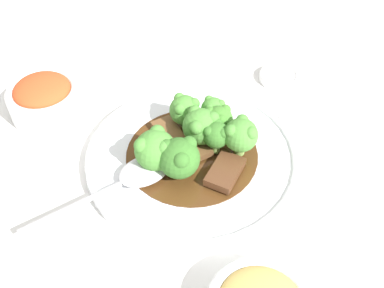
% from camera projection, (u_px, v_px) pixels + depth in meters
% --- Properties ---
extents(ground_plane, '(4.00, 4.00, 0.00)m').
position_uv_depth(ground_plane, '(192.00, 161.00, 0.62)').
color(ground_plane, white).
extents(main_plate, '(0.29, 0.29, 0.02)m').
position_uv_depth(main_plate, '(192.00, 156.00, 0.61)').
color(main_plate, white).
rests_on(main_plate, ground_plane).
extents(beef_strip_0, '(0.05, 0.03, 0.01)m').
position_uv_depth(beef_strip_0, '(195.00, 154.00, 0.59)').
color(beef_strip_0, brown).
rests_on(beef_strip_0, main_plate).
extents(beef_strip_1, '(0.04, 0.05, 0.01)m').
position_uv_depth(beef_strip_1, '(168.00, 131.00, 0.62)').
color(beef_strip_1, brown).
rests_on(beef_strip_1, main_plate).
extents(beef_strip_2, '(0.07, 0.06, 0.01)m').
position_uv_depth(beef_strip_2, '(225.00, 172.00, 0.57)').
color(beef_strip_2, '#56331E').
rests_on(beef_strip_2, main_plate).
extents(broccoli_floret_0, '(0.05, 0.05, 0.06)m').
position_uv_depth(broccoli_floret_0, '(241.00, 135.00, 0.58)').
color(broccoli_floret_0, '#7FA84C').
rests_on(broccoli_floret_0, main_plate).
extents(broccoli_floret_1, '(0.03, 0.03, 0.04)m').
position_uv_depth(broccoli_floret_1, '(213.00, 109.00, 0.63)').
color(broccoli_floret_1, '#7FA84C').
rests_on(broccoli_floret_1, main_plate).
extents(broccoli_floret_2, '(0.05, 0.05, 0.06)m').
position_uv_depth(broccoli_floret_2, '(179.00, 157.00, 0.56)').
color(broccoli_floret_2, '#8EB756').
rests_on(broccoli_floret_2, main_plate).
extents(broccoli_floret_3, '(0.04, 0.04, 0.05)m').
position_uv_depth(broccoli_floret_3, '(216.00, 135.00, 0.58)').
color(broccoli_floret_3, '#7FA84C').
rests_on(broccoli_floret_3, main_plate).
extents(broccoli_floret_4, '(0.05, 0.05, 0.05)m').
position_uv_depth(broccoli_floret_4, '(201.00, 126.00, 0.59)').
color(broccoli_floret_4, '#7FA84C').
rests_on(broccoli_floret_4, main_plate).
extents(broccoli_floret_5, '(0.04, 0.04, 0.05)m').
position_uv_depth(broccoli_floret_5, '(219.00, 119.00, 0.61)').
color(broccoli_floret_5, '#7FA84C').
rests_on(broccoli_floret_5, main_plate).
extents(broccoli_floret_6, '(0.05, 0.05, 0.05)m').
position_uv_depth(broccoli_floret_6, '(155.00, 149.00, 0.57)').
color(broccoli_floret_6, '#8EB756').
rests_on(broccoli_floret_6, main_plate).
extents(broccoli_floret_7, '(0.04, 0.04, 0.05)m').
position_uv_depth(broccoli_floret_7, '(185.00, 110.00, 0.62)').
color(broccoli_floret_7, '#7FA84C').
rests_on(broccoli_floret_7, main_plate).
extents(serving_spoon, '(0.20, 0.07, 0.01)m').
position_uv_depth(serving_spoon, '(136.00, 175.00, 0.57)').
color(serving_spoon, silver).
rests_on(serving_spoon, main_plate).
extents(side_bowl_kimchi, '(0.11, 0.11, 0.06)m').
position_uv_depth(side_bowl_kimchi, '(44.00, 98.00, 0.66)').
color(side_bowl_kimchi, white).
rests_on(side_bowl_kimchi, ground_plane).
extents(sauce_dish, '(0.06, 0.06, 0.01)m').
position_uv_depth(sauce_dish, '(279.00, 76.00, 0.74)').
color(sauce_dish, white).
rests_on(sauce_dish, ground_plane).
extents(paper_napkin, '(0.15, 0.11, 0.01)m').
position_uv_depth(paper_napkin, '(335.00, 119.00, 0.67)').
color(paper_napkin, white).
rests_on(paper_napkin, ground_plane).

